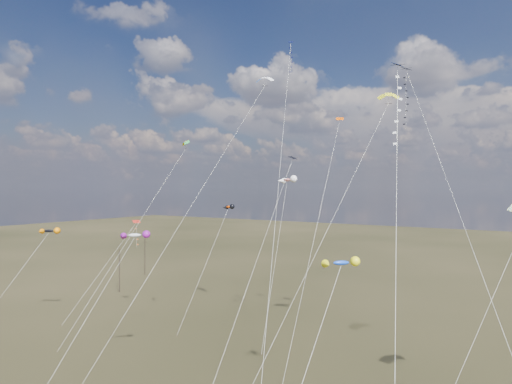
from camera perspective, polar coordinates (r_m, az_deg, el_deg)
The scene contains 16 objects.
utility_pole_near at distance 89.84m, azimuth -16.72°, elevation -9.32°, with size 1.40×0.20×8.00m.
utility_pole_far at distance 104.97m, azimuth -13.73°, elevation -7.87°, with size 1.40×0.20×8.00m.
diamond_black_high at distance 54.06m, azimuth 18.82°, elevation 9.79°, with size 16.12×23.31×33.37m.
diamond_navy_tall at distance 65.08m, azimuth 4.15°, elevation 14.14°, with size 14.80×32.37×40.86m.
diamond_black_mid at distance 53.96m, azimuth 2.39°, elevation -2.00°, with size 2.72×21.21×23.59m.
diamond_red_low at distance 71.81m, azimuth -15.10°, elevation -5.49°, with size 5.67×10.27×14.54m.
diamond_navy_right at distance 31.59m, azimuth 17.25°, elevation 8.08°, with size 4.26×14.78×27.99m.
diamond_orange_center at distance 55.56m, azimuth 8.85°, elevation 1.64°, with size 1.36×16.96×28.63m.
parafoil_yellow at distance 53.45m, azimuth 16.16°, elevation 11.46°, with size 7.57×22.60×30.46m.
parafoil_blue_white at distance 60.80m, azimuth 0.97°, elevation 13.89°, with size 7.38×24.99×34.36m.
parafoil_tricolor at distance 59.36m, azimuth -8.90°, elevation 6.07°, with size 10.84×12.96×25.96m.
novelty_black_orange at distance 74.49m, azimuth -24.50°, elevation -4.48°, with size 3.66×10.84×13.56m.
novelty_orange_black at distance 72.80m, azimuth -3.49°, elevation -1.96°, with size 3.36×15.26×16.87m.
novelty_white_purple at distance 49.30m, azimuth -14.97°, elevation -5.31°, with size 2.53×12.26×15.03m.
novelty_redwhite_stripe at distance 63.61m, azimuth 3.90°, elevation 1.47°, with size 4.49×12.39×21.15m.
novelty_blue_yellow at distance 32.30m, azimuth 10.53°, elevation -8.89°, with size 2.19×12.62×14.77m.
Camera 1 is at (29.22, -27.55, 19.63)m, focal length 32.00 mm.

